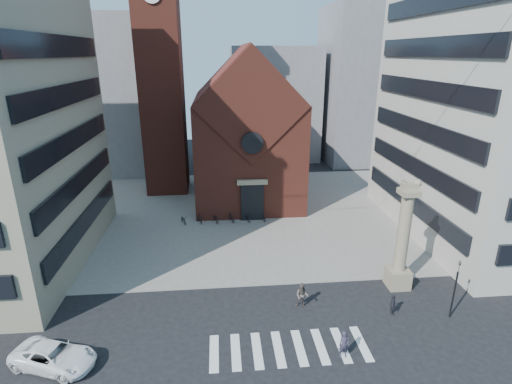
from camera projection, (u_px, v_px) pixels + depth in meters
ground at (273, 318)px, 27.11m from camera, size 120.00×120.00×0.00m
piazza at (251, 212)px, 44.95m from camera, size 46.00×30.00×0.05m
zebra_crossing at (289, 348)px, 24.34m from camera, size 10.20×3.20×0.01m
church at (246, 132)px, 47.99m from camera, size 12.00×16.65×18.00m
campanile at (160, 64)px, 47.32m from camera, size 5.50×5.50×31.20m
bg_block_left at (105, 95)px, 59.28m from camera, size 16.00×14.00×22.00m
bg_block_mid at (274, 103)px, 66.94m from camera, size 14.00×12.00×18.00m
bg_block_right at (374, 85)px, 64.54m from camera, size 16.00×14.00×24.00m
lion_column at (402, 246)px, 29.67m from camera, size 1.63×1.60×8.68m
traffic_light at (455, 288)px, 26.47m from camera, size 0.13×0.16×4.30m
white_car at (54, 356)px, 22.75m from camera, size 5.31×3.71×1.35m
pedestrian_0 at (344, 344)px, 23.40m from camera, size 0.65×0.44×1.74m
pedestrian_1 at (302, 296)px, 27.99m from camera, size 1.12×1.01×1.87m
pedestrian_2 at (393, 305)px, 27.26m from camera, size 0.63×0.97×1.54m
scooter_0 at (184, 220)px, 41.88m from camera, size 1.11×1.71×0.85m
scooter_1 at (200, 219)px, 42.01m from camera, size 0.98×1.62×0.94m
scooter_2 at (215, 218)px, 42.18m from camera, size 1.11×1.71×0.85m
scooter_3 at (231, 217)px, 42.31m from camera, size 0.98×1.62×0.94m
scooter_4 at (247, 217)px, 42.47m from camera, size 1.11×1.71×0.85m
scooter_5 at (262, 216)px, 42.60m from camera, size 0.98×1.62×0.94m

